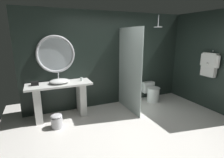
% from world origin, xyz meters
% --- Properties ---
extents(ground_plane, '(5.76, 5.76, 0.00)m').
position_xyz_m(ground_plane, '(0.00, 0.00, 0.00)').
color(ground_plane, silver).
extents(back_wall_panel, '(4.80, 0.10, 2.60)m').
position_xyz_m(back_wall_panel, '(0.00, 1.90, 1.30)').
color(back_wall_panel, '#1E2823').
rests_on(back_wall_panel, ground_plane).
extents(side_wall_right, '(0.10, 2.47, 2.60)m').
position_xyz_m(side_wall_right, '(2.35, 0.76, 1.30)').
color(side_wall_right, '#1E2823').
rests_on(side_wall_right, ground_plane).
extents(vanity_counter, '(1.52, 0.58, 0.86)m').
position_xyz_m(vanity_counter, '(-1.49, 1.54, 0.51)').
color(vanity_counter, silver).
rests_on(vanity_counter, ground_plane).
extents(vessel_sink, '(0.47, 0.39, 0.23)m').
position_xyz_m(vessel_sink, '(-1.48, 1.54, 0.92)').
color(vessel_sink, white).
rests_on(vessel_sink, vanity_counter).
extents(tumbler_cup, '(0.06, 0.06, 0.08)m').
position_xyz_m(tumbler_cup, '(-0.94, 1.59, 0.90)').
color(tumbler_cup, silver).
rests_on(tumbler_cup, vanity_counter).
extents(tissue_box, '(0.16, 0.12, 0.09)m').
position_xyz_m(tissue_box, '(-2.02, 1.59, 0.91)').
color(tissue_box, black).
rests_on(tissue_box, vanity_counter).
extents(round_wall_mirror, '(0.92, 0.06, 0.92)m').
position_xyz_m(round_wall_mirror, '(-1.49, 1.81, 1.52)').
color(round_wall_mirror, silver).
extents(shower_glass_panel, '(0.02, 1.19, 2.17)m').
position_xyz_m(shower_glass_panel, '(0.25, 1.26, 1.09)').
color(shower_glass_panel, silver).
rests_on(shower_glass_panel, ground_plane).
extents(rain_shower_head, '(0.23, 0.23, 0.32)m').
position_xyz_m(rain_shower_head, '(1.18, 1.38, 2.21)').
color(rain_shower_head, silver).
extents(hanging_bathrobe, '(0.20, 0.54, 0.69)m').
position_xyz_m(hanging_bathrobe, '(2.21, 0.49, 1.24)').
color(hanging_bathrobe, silver).
extents(toilet, '(0.38, 0.57, 0.55)m').
position_xyz_m(toilet, '(1.21, 1.52, 0.27)').
color(toilet, white).
rests_on(toilet, ground_plane).
extents(waste_bin, '(0.25, 0.25, 0.31)m').
position_xyz_m(waste_bin, '(-1.66, 1.03, 0.16)').
color(waste_bin, silver).
rests_on(waste_bin, ground_plane).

